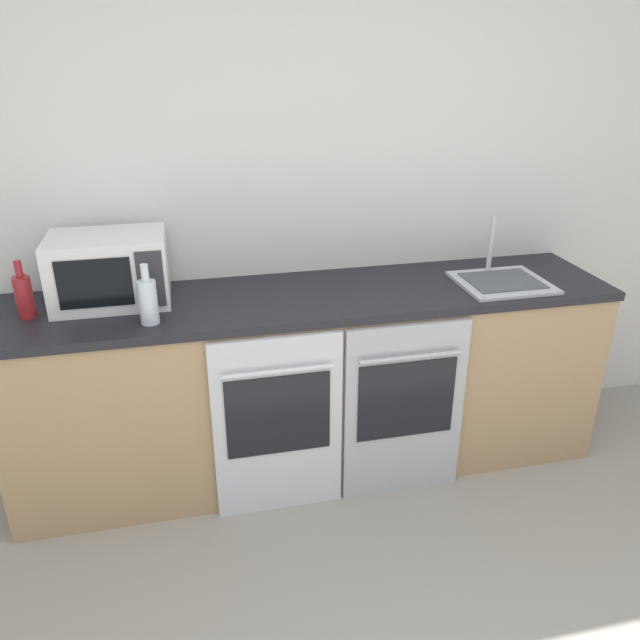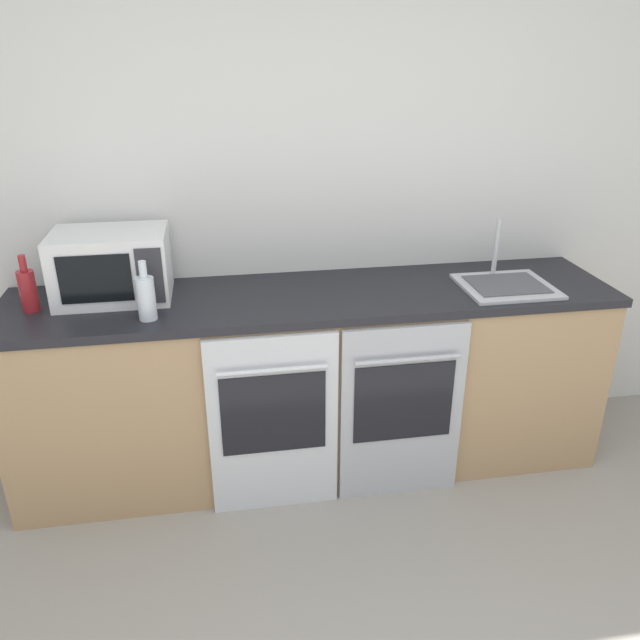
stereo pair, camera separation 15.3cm
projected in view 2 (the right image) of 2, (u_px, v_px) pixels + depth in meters
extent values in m
cube|color=silver|center=(302.00, 199.00, 3.06)|extent=(10.00, 0.06, 2.60)
cube|color=tan|center=(314.00, 384.00, 3.10)|extent=(2.82, 0.62, 0.90)
cube|color=black|center=(313.00, 297.00, 2.91)|extent=(2.84, 0.64, 0.04)
cube|color=silver|center=(274.00, 426.00, 2.77)|extent=(0.58, 0.03, 0.88)
cube|color=black|center=(274.00, 414.00, 2.73)|extent=(0.46, 0.01, 0.39)
cylinder|color=silver|center=(273.00, 371.00, 2.62)|extent=(0.47, 0.02, 0.02)
cube|color=#A8AAAF|center=(402.00, 414.00, 2.86)|extent=(0.58, 0.03, 0.88)
cube|color=black|center=(404.00, 403.00, 2.82)|extent=(0.46, 0.01, 0.39)
cylinder|color=#A8AAAF|center=(408.00, 360.00, 2.71)|extent=(0.47, 0.02, 0.02)
cube|color=silver|center=(112.00, 265.00, 2.79)|extent=(0.50, 0.34, 0.31)
cube|color=black|center=(95.00, 279.00, 2.62)|extent=(0.30, 0.01, 0.21)
cube|color=#2D2D33|center=(150.00, 276.00, 2.66)|extent=(0.11, 0.01, 0.25)
cylinder|color=silver|center=(146.00, 299.00, 2.59)|extent=(0.08, 0.08, 0.18)
cylinder|color=silver|center=(143.00, 270.00, 2.54)|extent=(0.03, 0.03, 0.07)
cylinder|color=maroon|center=(28.00, 291.00, 2.67)|extent=(0.07, 0.07, 0.18)
cylinder|color=maroon|center=(23.00, 263.00, 2.62)|extent=(0.03, 0.03, 0.07)
cube|color=#B7BABF|center=(506.00, 286.00, 2.96)|extent=(0.42, 0.39, 0.01)
cube|color=#4C4F54|center=(506.00, 284.00, 2.95)|extent=(0.34, 0.28, 0.01)
cylinder|color=#B7BABF|center=(496.00, 247.00, 3.04)|extent=(0.02, 0.02, 0.28)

